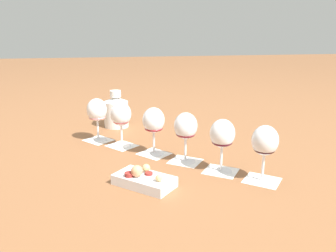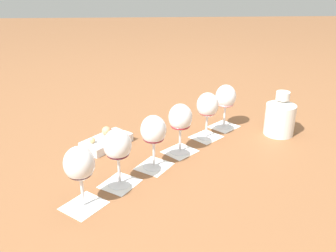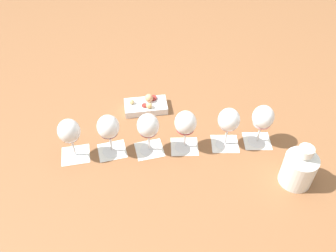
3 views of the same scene
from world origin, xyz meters
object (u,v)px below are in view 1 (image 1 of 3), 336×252
(wine_glass_5, at_px, (265,143))
(snack_dish, at_px, (144,180))
(wine_glass_1, at_px, (121,116))
(wine_glass_2, at_px, (154,123))
(wine_glass_0, at_px, (97,112))
(wine_glass_3, at_px, (186,128))
(wine_glass_4, at_px, (222,136))
(ceramic_vase, at_px, (116,111))

(wine_glass_5, xyz_separation_m, snack_dish, (-0.35, 0.02, -0.10))
(wine_glass_1, distance_m, snack_dish, 0.38)
(wine_glass_1, height_order, wine_glass_2, same)
(wine_glass_1, xyz_separation_m, wine_glass_2, (0.11, -0.11, 0.00))
(wine_glass_0, xyz_separation_m, wine_glass_2, (0.20, -0.19, -0.00))
(wine_glass_3, distance_m, snack_dish, 0.25)
(wine_glass_0, bearing_deg, wine_glass_5, -43.61)
(wine_glass_2, relative_size, wine_glass_3, 1.00)
(wine_glass_2, distance_m, wine_glass_4, 0.27)
(wine_glass_0, xyz_separation_m, ceramic_vase, (0.08, 0.19, -0.05))
(wine_glass_5, relative_size, ceramic_vase, 1.02)
(wine_glass_1, height_order, wine_glass_3, same)
(wine_glass_4, bearing_deg, wine_glass_1, 135.27)
(wine_glass_0, distance_m, ceramic_vase, 0.21)
(wine_glass_0, xyz_separation_m, wine_glass_4, (0.39, -0.38, -0.00))
(wine_glass_2, distance_m, wine_glass_3, 0.13)
(wine_glass_2, bearing_deg, wine_glass_5, -43.62)
(wine_glass_3, bearing_deg, wine_glass_4, -46.90)
(wine_glass_2, distance_m, snack_dish, 0.28)
(snack_dish, bearing_deg, ceramic_vase, 95.67)
(ceramic_vase, bearing_deg, wine_glass_3, -65.03)
(wine_glass_4, bearing_deg, wine_glass_5, -40.77)
(wine_glass_2, xyz_separation_m, wine_glass_5, (0.29, -0.28, -0.00))
(wine_glass_1, bearing_deg, wine_glass_4, -44.73)
(snack_dish, bearing_deg, wine_glass_1, 97.81)
(wine_glass_0, xyz_separation_m, wine_glass_3, (0.30, -0.28, -0.00))
(wine_glass_3, bearing_deg, snack_dish, -133.93)
(wine_glass_2, height_order, ceramic_vase, wine_glass_2)
(wine_glass_4, bearing_deg, wine_glass_0, 135.70)
(wine_glass_5, bearing_deg, snack_dish, 176.00)
(wine_glass_0, height_order, wine_glass_5, same)
(wine_glass_5, bearing_deg, wine_glass_0, 136.39)
(wine_glass_5, bearing_deg, wine_glass_4, 139.23)
(wine_glass_5, distance_m, ceramic_vase, 0.78)
(wine_glass_3, height_order, wine_glass_4, same)
(wine_glass_3, xyz_separation_m, snack_dish, (-0.16, -0.16, -0.10))
(wine_glass_4, height_order, ceramic_vase, wine_glass_4)
(wine_glass_0, xyz_separation_m, snack_dish, (0.14, -0.45, -0.10))
(wine_glass_3, distance_m, wine_glass_4, 0.14)
(wine_glass_5, bearing_deg, wine_glass_1, 136.22)
(wine_glass_0, distance_m, wine_glass_5, 0.68)
(wine_glass_2, xyz_separation_m, ceramic_vase, (-0.12, 0.38, -0.05))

